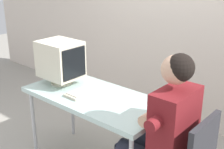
% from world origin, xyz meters
% --- Properties ---
extents(wall_back, '(8.00, 0.10, 3.00)m').
position_xyz_m(wall_back, '(0.30, 1.40, 1.50)').
color(wall_back, beige).
rests_on(wall_back, ground_plane).
extents(desk, '(1.35, 0.65, 0.76)m').
position_xyz_m(desk, '(0.00, 0.00, 0.70)').
color(desk, '#B7B7BC').
rests_on(desk, ground_plane).
extents(crt_monitor, '(0.40, 0.32, 0.43)m').
position_xyz_m(crt_monitor, '(-0.45, -0.01, 1.01)').
color(crt_monitor, beige).
rests_on(crt_monitor, desk).
extents(keyboard, '(0.17, 0.44, 0.03)m').
position_xyz_m(keyboard, '(-0.11, 0.01, 0.77)').
color(keyboard, beige).
rests_on(keyboard, desk).
extents(person_seated, '(0.71, 0.60, 1.32)m').
position_xyz_m(person_seated, '(0.74, -0.05, 0.72)').
color(person_seated, maroon).
rests_on(person_seated, ground_plane).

